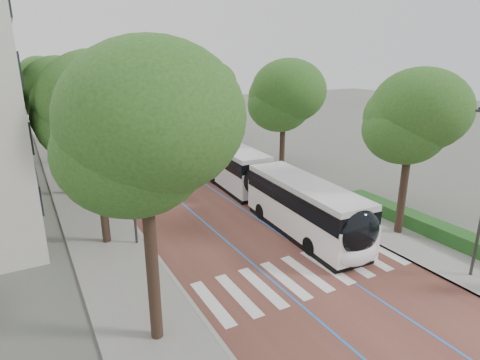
# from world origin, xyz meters

# --- Properties ---
(ground) EXTENTS (160.00, 160.00, 0.00)m
(ground) POSITION_xyz_m (0.00, 0.00, 0.00)
(ground) COLOR #51544C
(ground) RESTS_ON ground
(road) EXTENTS (11.00, 140.00, 0.02)m
(road) POSITION_xyz_m (0.00, 40.00, 0.01)
(road) COLOR brown
(road) RESTS_ON ground
(sidewalk_left) EXTENTS (4.00, 140.00, 0.12)m
(sidewalk_left) POSITION_xyz_m (-7.50, 40.00, 0.06)
(sidewalk_left) COLOR gray
(sidewalk_left) RESTS_ON ground
(sidewalk_right) EXTENTS (4.00, 140.00, 0.12)m
(sidewalk_right) POSITION_xyz_m (7.50, 40.00, 0.06)
(sidewalk_right) COLOR gray
(sidewalk_right) RESTS_ON ground
(kerb_left) EXTENTS (0.20, 140.00, 0.14)m
(kerb_left) POSITION_xyz_m (-5.60, 40.00, 0.06)
(kerb_left) COLOR gray
(kerb_left) RESTS_ON ground
(kerb_right) EXTENTS (0.20, 140.00, 0.14)m
(kerb_right) POSITION_xyz_m (5.60, 40.00, 0.06)
(kerb_right) COLOR gray
(kerb_right) RESTS_ON ground
(zebra_crossing) EXTENTS (10.55, 3.60, 0.01)m
(zebra_crossing) POSITION_xyz_m (0.20, 1.00, 0.03)
(zebra_crossing) COLOR silver
(zebra_crossing) RESTS_ON ground
(lane_line_left) EXTENTS (0.12, 126.00, 0.01)m
(lane_line_left) POSITION_xyz_m (-1.60, 40.00, 0.02)
(lane_line_left) COLOR blue
(lane_line_left) RESTS_ON road
(lane_line_right) EXTENTS (0.12, 126.00, 0.01)m
(lane_line_right) POSITION_xyz_m (1.60, 40.00, 0.02)
(lane_line_right) COLOR blue
(lane_line_right) RESTS_ON road
(hedge) EXTENTS (1.20, 14.00, 0.80)m
(hedge) POSITION_xyz_m (9.10, 0.00, 0.52)
(hedge) COLOR #1A4618
(hedge) RESTS_ON sidewalk_right
(streetlight_far) EXTENTS (1.82, 0.20, 8.00)m
(streetlight_far) POSITION_xyz_m (6.62, 22.00, 4.82)
(streetlight_far) COLOR #333336
(streetlight_far) RESTS_ON sidewalk_right
(lamp_post_left) EXTENTS (0.14, 0.14, 8.00)m
(lamp_post_left) POSITION_xyz_m (-6.10, 8.00, 4.12)
(lamp_post_left) COLOR #333336
(lamp_post_left) RESTS_ON sidewalk_left
(trees_left) EXTENTS (6.39, 60.73, 10.09)m
(trees_left) POSITION_xyz_m (-7.50, 25.06, 6.75)
(trees_left) COLOR black
(trees_left) RESTS_ON ground
(trees_right) EXTENTS (5.89, 47.32, 9.21)m
(trees_right) POSITION_xyz_m (7.70, 21.75, 6.58)
(trees_right) COLOR black
(trees_right) RESTS_ON ground
(lead_bus) EXTENTS (3.59, 18.51, 3.20)m
(lead_bus) POSITION_xyz_m (3.02, 8.45, 1.63)
(lead_bus) COLOR black
(lead_bus) RESTS_ON ground
(bus_queued_0) EXTENTS (2.95, 12.48, 3.20)m
(bus_queued_0) POSITION_xyz_m (2.49, 24.71, 1.62)
(bus_queued_0) COLOR white
(bus_queued_0) RESTS_ON ground
(bus_queued_1) EXTENTS (2.59, 12.41, 3.20)m
(bus_queued_1) POSITION_xyz_m (2.37, 36.91, 1.62)
(bus_queued_1) COLOR white
(bus_queued_1) RESTS_ON ground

